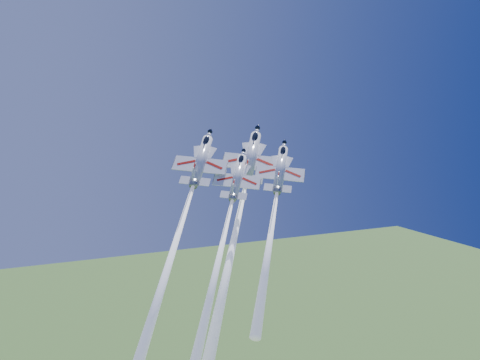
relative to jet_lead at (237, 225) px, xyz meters
name	(u,v)px	position (x,y,z in m)	size (l,w,h in m)	color
jet_lead	(237,225)	(0.00, 0.00, 0.00)	(25.34, 38.33, 40.94)	white
jet_left	(178,236)	(-11.62, -2.62, -0.37)	(24.66, 37.54, 40.37)	white
jet_right	(273,216)	(4.30, -5.27, 2.00)	(18.64, 27.93, 29.51)	white
jet_slot	(224,235)	(-4.40, -4.77, -0.44)	(19.70, 29.81, 31.86)	white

